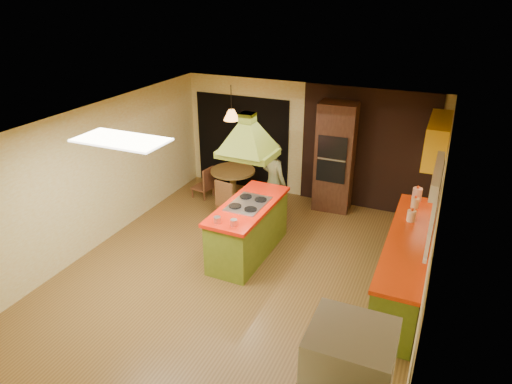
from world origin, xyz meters
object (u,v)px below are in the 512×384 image
at_px(kitchen_island, 248,229).
at_px(man, 274,183).
at_px(wall_oven, 335,157).
at_px(dining_table, 233,179).
at_px(canister_large, 417,195).

relative_size(kitchen_island, man, 1.18).
height_order(kitchen_island, man, man).
bearing_deg(man, kitchen_island, 116.93).
relative_size(kitchen_island, wall_oven, 0.86).
xyz_separation_m(kitchen_island, man, (-0.05, 1.30, 0.33)).
bearing_deg(dining_table, man, -24.40).
xyz_separation_m(man, wall_oven, (0.91, 1.04, 0.31)).
distance_m(kitchen_island, wall_oven, 2.58).
height_order(kitchen_island, canister_large, canister_large).
distance_m(man, dining_table, 1.29).
bearing_deg(wall_oven, kitchen_island, -113.17).
distance_m(wall_oven, canister_large, 1.98).
height_order(man, wall_oven, wall_oven).
distance_m(kitchen_island, canister_large, 2.93).
xyz_separation_m(wall_oven, dining_table, (-2.05, -0.53, -0.62)).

